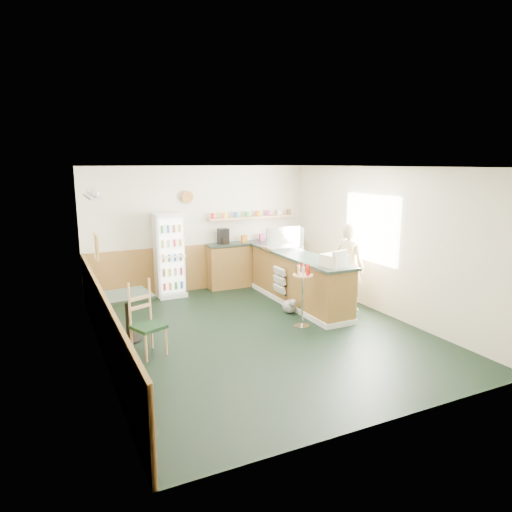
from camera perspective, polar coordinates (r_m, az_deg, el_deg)
ground at (r=7.69m, az=0.60°, el=-9.46°), size 6.00×6.00×0.00m
room_envelope at (r=7.85m, az=-3.22°, el=2.49°), size 5.04×6.02×2.72m
service_counter at (r=9.07m, az=5.29°, el=-3.18°), size 0.68×3.01×1.01m
back_counter at (r=10.46m, az=-0.30°, el=-0.65°), size 2.24×0.42×1.69m
drinks_fridge at (r=9.67m, az=-10.78°, el=0.13°), size 0.58×0.52×1.75m
display_case at (r=9.45m, az=3.40°, el=2.22°), size 0.78×0.41×0.44m
cash_register at (r=7.95m, az=9.74°, el=-0.54°), size 0.44×0.45×0.21m
shopkeeper at (r=8.80m, az=11.57°, el=-1.28°), size 0.57×0.66×1.68m
condiment_stand at (r=7.76m, az=5.86°, el=-3.77°), size 0.34×0.34×1.07m
newspaper_rack at (r=8.98m, az=2.97°, el=-3.10°), size 0.09×0.44×0.52m
cafe_table at (r=7.42m, az=-15.78°, el=-6.26°), size 0.78×0.78×0.77m
cafe_chair at (r=6.89m, az=-13.52°, el=-7.31°), size 0.53×0.54×1.09m
dog_doorstop at (r=8.58m, az=4.25°, el=-6.24°), size 0.25×0.32×0.30m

